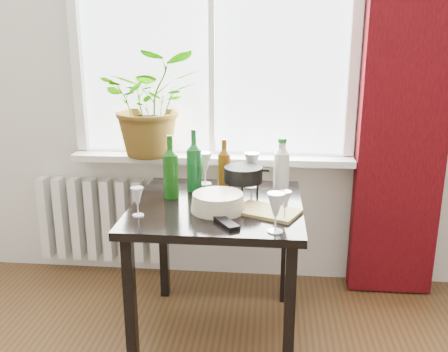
# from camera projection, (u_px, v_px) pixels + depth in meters

# --- Properties ---
(window) EXTENTS (1.72, 0.08, 1.62)m
(window) POSITION_uv_depth(u_px,v_px,m) (212.00, 27.00, 2.92)
(window) COLOR white
(window) RESTS_ON ground
(windowsill) EXTENTS (1.72, 0.20, 0.04)m
(windowsill) POSITION_uv_depth(u_px,v_px,m) (212.00, 158.00, 3.07)
(windowsill) COLOR silver
(windowsill) RESTS_ON ground
(curtain) EXTENTS (0.50, 0.12, 2.56)m
(curtain) POSITION_uv_depth(u_px,v_px,m) (407.00, 83.00, 2.81)
(curtain) COLOR #350408
(curtain) RESTS_ON ground
(radiator) EXTENTS (0.80, 0.10, 0.55)m
(radiator) POSITION_uv_depth(u_px,v_px,m) (100.00, 219.00, 3.29)
(radiator) COLOR silver
(radiator) RESTS_ON ground
(table) EXTENTS (0.85, 0.85, 0.74)m
(table) POSITION_uv_depth(u_px,v_px,m) (217.00, 221.00, 2.54)
(table) COLOR black
(table) RESTS_ON ground
(potted_plant) EXTENTS (0.68, 0.63, 0.63)m
(potted_plant) POSITION_uv_depth(u_px,v_px,m) (151.00, 103.00, 2.97)
(potted_plant) COLOR #477D21
(potted_plant) RESTS_ON windowsill
(wine_bottle_left) EXTENTS (0.10, 0.10, 0.33)m
(wine_bottle_left) POSITION_uv_depth(u_px,v_px,m) (171.00, 166.00, 2.56)
(wine_bottle_left) COLOR #0F430C
(wine_bottle_left) RESTS_ON table
(wine_bottle_right) EXTENTS (0.10, 0.10, 0.34)m
(wine_bottle_right) POSITION_uv_depth(u_px,v_px,m) (194.00, 160.00, 2.67)
(wine_bottle_right) COLOR #0E491B
(wine_bottle_right) RESTS_ON table
(bottle_amber) EXTENTS (0.07, 0.07, 0.28)m
(bottle_amber) POSITION_uv_depth(u_px,v_px,m) (224.00, 163.00, 2.72)
(bottle_amber) COLOR brown
(bottle_amber) RESTS_ON table
(cleaning_bottle) EXTENTS (0.10, 0.10, 0.30)m
(cleaning_bottle) POSITION_uv_depth(u_px,v_px,m) (281.00, 164.00, 2.68)
(cleaning_bottle) COLOR silver
(cleaning_bottle) RESTS_ON table
(wineglass_front_right) EXTENTS (0.08, 0.08, 0.18)m
(wineglass_front_right) POSITION_uv_depth(u_px,v_px,m) (276.00, 212.00, 2.13)
(wineglass_front_right) COLOR silver
(wineglass_front_right) RESTS_ON table
(wineglass_far_right) EXTENTS (0.08, 0.08, 0.14)m
(wineglass_far_right) POSITION_uv_depth(u_px,v_px,m) (285.00, 205.00, 2.28)
(wineglass_far_right) COLOR silver
(wineglass_far_right) RESTS_ON table
(wineglass_back_center) EXTENTS (0.10, 0.10, 0.20)m
(wineglass_back_center) POSITION_uv_depth(u_px,v_px,m) (252.00, 170.00, 2.75)
(wineglass_back_center) COLOR silver
(wineglass_back_center) RESTS_ON table
(wineglass_back_left) EXTENTS (0.09, 0.09, 0.19)m
(wineglass_back_left) POSITION_uv_depth(u_px,v_px,m) (205.00, 168.00, 2.80)
(wineglass_back_left) COLOR silver
(wineglass_back_left) RESTS_ON table
(wineglass_front_left) EXTENTS (0.06, 0.06, 0.14)m
(wineglass_front_left) POSITION_uv_depth(u_px,v_px,m) (138.00, 202.00, 2.32)
(wineglass_front_left) COLOR silver
(wineglass_front_left) RESTS_ON table
(plate_stack) EXTENTS (0.27, 0.27, 0.08)m
(plate_stack) POSITION_uv_depth(u_px,v_px,m) (218.00, 202.00, 2.40)
(plate_stack) COLOR beige
(plate_stack) RESTS_ON table
(fondue_pot) EXTENTS (0.28, 0.26, 0.16)m
(fondue_pot) POSITION_uv_depth(u_px,v_px,m) (243.00, 181.00, 2.62)
(fondue_pot) COLOR black
(fondue_pot) RESTS_ON table
(tv_remote) EXTENTS (0.14, 0.18, 0.02)m
(tv_remote) POSITION_uv_depth(u_px,v_px,m) (225.00, 222.00, 2.24)
(tv_remote) COLOR black
(tv_remote) RESTS_ON table
(cutting_board) EXTENTS (0.35, 0.29, 0.02)m
(cutting_board) POSITION_uv_depth(u_px,v_px,m) (267.00, 211.00, 2.38)
(cutting_board) COLOR olive
(cutting_board) RESTS_ON table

